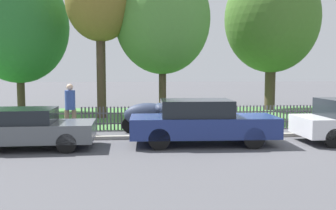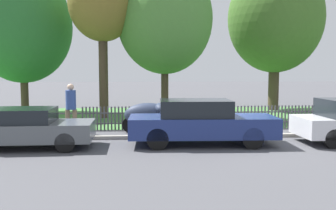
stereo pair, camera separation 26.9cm
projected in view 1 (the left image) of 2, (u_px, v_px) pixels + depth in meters
ground_plane at (235, 138)px, 12.95m from camera, size 120.00×120.00×0.00m
kerb_stone at (234, 136)px, 13.05m from camera, size 38.10×0.20×0.12m
grass_strip at (202, 116)px, 19.17m from camera, size 38.10×8.48×0.01m
park_fence at (221, 117)px, 14.94m from camera, size 38.10×0.05×0.93m
parked_car_black_saloon at (29, 128)px, 11.14m from camera, size 3.78×1.73×1.21m
parked_car_navy_estate at (201, 122)px, 11.77m from camera, size 4.61×1.80×1.42m
covered_motorcycle at (149, 115)px, 14.00m from camera, size 1.96×0.92×1.12m
tree_nearest_kerb at (19, 26)px, 19.50m from camera, size 5.16×5.16×7.59m
tree_behind_motorcycle at (100, 3)px, 17.80m from camera, size 3.27×3.27×7.46m
tree_mid_park at (162, 19)px, 18.65m from camera, size 4.77×4.77×7.62m
tree_far_left at (272, 19)px, 21.54m from camera, size 5.41×5.41×8.41m
pedestrian_near_fence at (70, 106)px, 13.75m from camera, size 0.43×0.39×1.84m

